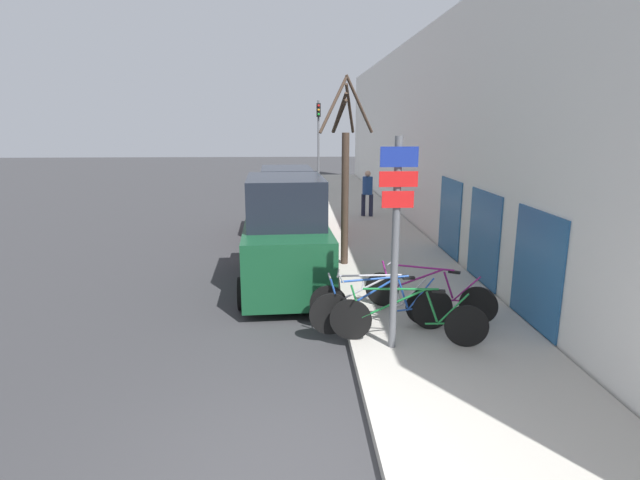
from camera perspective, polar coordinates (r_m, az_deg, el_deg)
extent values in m
plane|color=#333335|center=(15.92, -3.28, 0.19)|extent=(80.00, 80.00, 0.00)
cube|color=#ADA89E|center=(18.81, 4.72, 2.42)|extent=(3.20, 32.00, 0.15)
cube|color=silver|center=(18.80, 10.32, 11.99)|extent=(0.20, 32.00, 6.50)
cube|color=#26598C|center=(9.26, 23.51, -3.10)|extent=(0.03, 1.71, 2.00)
cube|color=#26598C|center=(11.42, 18.19, 0.28)|extent=(0.03, 1.71, 2.00)
cube|color=#26598C|center=(13.69, 14.60, 2.56)|extent=(0.03, 1.71, 2.00)
cylinder|color=#595B60|center=(7.56, 8.59, -0.70)|extent=(0.11, 0.11, 3.25)
cube|color=navy|center=(7.30, 9.05, 9.37)|extent=(0.55, 0.02, 0.29)
cube|color=red|center=(7.32, 8.96, 6.89)|extent=(0.56, 0.02, 0.23)
cube|color=red|center=(7.36, 8.88, 4.60)|extent=(0.47, 0.02, 0.25)
cylinder|color=black|center=(8.14, 3.53, -9.06)|extent=(0.68, 0.17, 0.68)
cylinder|color=black|center=(8.21, 16.39, -9.43)|extent=(0.68, 0.17, 0.68)
cylinder|color=#197233|center=(8.01, 8.44, -7.16)|extent=(1.00, 0.23, 0.56)
cylinder|color=#197233|center=(7.93, 9.16, -5.56)|extent=(1.16, 0.27, 0.09)
cylinder|color=#197233|center=(8.04, 12.66, -7.45)|extent=(0.22, 0.08, 0.49)
cylinder|color=#197233|center=(8.16, 14.17, -9.23)|extent=(0.63, 0.15, 0.08)
cylinder|color=#197233|center=(8.08, 14.91, -7.67)|extent=(0.47, 0.12, 0.55)
cylinder|color=#197233|center=(8.03, 4.20, -7.17)|extent=(0.21, 0.07, 0.59)
cube|color=black|center=(7.96, 13.41, -5.72)|extent=(0.21, 0.12, 0.04)
cylinder|color=#99999E|center=(7.93, 4.89, -5.23)|extent=(0.11, 0.44, 0.02)
cylinder|color=black|center=(8.31, 1.20, -8.46)|extent=(0.71, 0.09, 0.71)
cylinder|color=black|center=(8.72, 12.71, -7.73)|extent=(0.71, 0.09, 0.71)
cylinder|color=#1E4799|center=(8.31, 5.70, -6.10)|extent=(0.98, 0.11, 0.58)
cylinder|color=#1E4799|center=(8.25, 6.33, -4.44)|extent=(1.13, 0.12, 0.09)
cylinder|color=#1E4799|center=(8.46, 9.46, -6.06)|extent=(0.21, 0.05, 0.51)
cylinder|color=#1E4799|center=(8.62, 10.80, -7.71)|extent=(0.61, 0.08, 0.08)
cylinder|color=#1E4799|center=(8.56, 11.43, -6.11)|extent=(0.46, 0.06, 0.57)
cylinder|color=#1E4799|center=(8.22, 1.82, -6.47)|extent=(0.21, 0.05, 0.61)
cube|color=black|center=(8.40, 10.10, -4.29)|extent=(0.21, 0.09, 0.04)
cylinder|color=#99999E|center=(8.14, 2.44, -4.43)|extent=(0.06, 0.44, 0.02)
cylinder|color=black|center=(8.84, 0.97, -7.29)|extent=(0.66, 0.13, 0.66)
cylinder|color=black|center=(8.88, 11.88, -7.47)|extent=(0.66, 0.13, 0.66)
cylinder|color=#B7B7BC|center=(8.71, 5.11, -5.50)|extent=(0.93, 0.17, 0.55)
cylinder|color=#B7B7BC|center=(8.64, 5.70, -4.06)|extent=(1.08, 0.19, 0.09)
cylinder|color=#B7B7BC|center=(8.74, 8.69, -5.72)|extent=(0.20, 0.06, 0.48)
cylinder|color=#B7B7BC|center=(8.84, 9.99, -7.31)|extent=(0.59, 0.11, 0.08)
cylinder|color=#B7B7BC|center=(8.77, 10.60, -5.89)|extent=(0.44, 0.09, 0.53)
cylinder|color=#B7B7BC|center=(8.74, 1.52, -5.58)|extent=(0.20, 0.06, 0.57)
cube|color=black|center=(8.67, 9.30, -4.15)|extent=(0.21, 0.11, 0.04)
cylinder|color=#99999E|center=(8.65, 2.09, -3.82)|extent=(0.08, 0.44, 0.02)
cylinder|color=black|center=(9.63, 7.07, -5.62)|extent=(0.59, 0.37, 0.67)
cylinder|color=black|center=(9.19, 17.64, -7.11)|extent=(0.59, 0.37, 0.67)
cylinder|color=#8C1E72|center=(9.33, 10.99, -4.40)|extent=(0.88, 0.55, 0.55)
cylinder|color=#8C1E72|center=(9.24, 11.58, -3.09)|extent=(1.02, 0.63, 0.09)
cylinder|color=#8C1E72|center=(9.20, 14.46, -5.01)|extent=(0.20, 0.14, 0.48)
cylinder|color=#8C1E72|center=(9.23, 15.73, -6.71)|extent=(0.56, 0.35, 0.08)
cylinder|color=#8C1E72|center=(9.14, 16.37, -5.41)|extent=(0.42, 0.27, 0.54)
cylinder|color=#8C1E72|center=(9.52, 7.62, -4.08)|extent=(0.20, 0.14, 0.58)
cube|color=black|center=(9.10, 15.10, -3.57)|extent=(0.21, 0.17, 0.04)
cylinder|color=#99999E|center=(9.41, 8.19, -2.50)|extent=(0.25, 0.39, 0.02)
cube|color=#144728|center=(11.04, -3.93, -1.23)|extent=(1.99, 4.33, 1.30)
cube|color=black|center=(10.65, -3.99, 4.55)|extent=(1.70, 2.29, 1.00)
cylinder|color=black|center=(12.45, -8.17, -2.08)|extent=(0.25, 0.66, 0.65)
cylinder|color=black|center=(12.50, -0.07, -1.88)|extent=(0.25, 0.66, 0.65)
cylinder|color=black|center=(9.94, -8.72, -6.05)|extent=(0.25, 0.66, 0.65)
cylinder|color=black|center=(10.00, 1.47, -5.77)|extent=(0.25, 0.66, 0.65)
cube|color=maroon|center=(16.28, -3.83, 3.32)|extent=(1.96, 4.78, 1.24)
cube|color=black|center=(15.95, -3.86, 6.81)|extent=(1.68, 2.52, 0.80)
cylinder|color=black|center=(17.79, -6.76, 2.52)|extent=(0.25, 0.63, 0.62)
cylinder|color=black|center=(17.84, -1.18, 2.64)|extent=(0.25, 0.63, 0.62)
cylinder|color=black|center=(14.94, -6.93, 0.47)|extent=(0.25, 0.63, 0.62)
cylinder|color=black|center=(15.00, -0.30, 0.62)|extent=(0.25, 0.63, 0.62)
cylinder|color=#1E2338|center=(18.92, 5.84, 3.96)|extent=(0.16, 0.16, 0.83)
cylinder|color=#1E2338|center=(18.98, 4.97, 4.01)|extent=(0.16, 0.16, 0.83)
cylinder|color=navy|center=(18.85, 5.46, 6.22)|extent=(0.38, 0.38, 0.66)
sphere|color=tan|center=(18.80, 5.49, 7.55)|extent=(0.22, 0.22, 0.22)
cylinder|color=#3D2D23|center=(12.21, 2.87, 4.61)|extent=(0.18, 0.18, 3.21)
cylinder|color=#3D2D23|center=(12.46, 2.22, 14.28)|extent=(0.33, 0.86, 0.95)
cylinder|color=#3D2D23|center=(12.54, 3.42, 14.71)|extent=(0.36, 0.97, 1.15)
cylinder|color=#3D2D23|center=(11.83, 1.53, 15.18)|extent=(0.72, 0.55, 1.29)
cylinder|color=#3D2D23|center=(12.33, 4.53, 15.18)|extent=(0.77, 0.52, 1.34)
cylinder|color=#3D2D23|center=(12.68, 2.25, 13.90)|extent=(0.27, 1.29, 0.81)
cylinder|color=#595B60|center=(24.86, -0.17, 10.47)|extent=(0.10, 0.10, 4.50)
cube|color=black|center=(24.74, -0.17, 14.63)|extent=(0.20, 0.16, 0.64)
sphere|color=red|center=(24.65, -0.16, 15.10)|extent=(0.11, 0.11, 0.11)
sphere|color=orange|center=(24.65, -0.16, 14.64)|extent=(0.11, 0.11, 0.11)
sphere|color=green|center=(24.64, -0.16, 14.17)|extent=(0.11, 0.11, 0.11)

